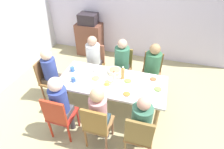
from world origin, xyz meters
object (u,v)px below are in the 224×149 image
cup_2 (97,70)px  chair_4 (122,67)px  person_4 (122,61)px  microwave (88,19)px  bowl_0 (115,71)px  side_cabinet (90,39)px  chair_2 (139,135)px  person_3 (93,57)px  plate_1 (158,90)px  chair_6 (49,78)px  plate_4 (127,94)px  cup_3 (73,80)px  person_5 (152,66)px  cup_0 (72,69)px  chair_0 (59,115)px  chair_3 (95,62)px  plate_3 (153,80)px  cup_4 (65,81)px  chair_5 (152,71)px  person_6 (51,71)px  chair_1 (97,124)px  person_2 (141,122)px  person_0 (60,102)px  bottle_0 (114,77)px  bottle_1 (123,73)px  dining_table (112,85)px  cup_1 (107,83)px  plate_0 (96,78)px  plate_2 (128,81)px  person_1 (99,112)px

cup_2 → chair_4: bearing=58.5°
person_4 → microwave: (-1.24, 1.26, 0.33)m
bowl_0 → side_cabinet: size_ratio=0.28×
chair_2 → person_3: (-1.26, 1.51, 0.19)m
plate_1 → chair_6: bearing=179.7°
plate_4 → cup_3: (-0.97, 0.07, 0.03)m
person_5 → cup_0: size_ratio=10.43×
chair_0 → chair_3: same height
microwave → plate_3: bearing=-41.8°
plate_3 → cup_4: (-1.47, -0.49, 0.02)m
cup_0 → chair_5: bearing=26.5°
person_6 → chair_2: bearing=-23.1°
chair_1 → plate_3: size_ratio=4.35×
person_2 → bowl_0: bearing=124.2°
chair_1 → bowl_0: 1.08m
person_0 → chair_3: bearing=90.0°
cup_2 → bottle_0: (0.40, -0.22, 0.07)m
chair_3 → bottle_1: size_ratio=3.46×
cup_4 → person_4: bearing=51.0°
person_6 → chair_4: bearing=32.9°
cup_3 → person_3: bearing=89.0°
chair_2 → person_5: person_5 is taller
bowl_0 → person_6: bearing=-168.2°
chair_0 → plate_3: chair_0 is taller
person_0 → chair_5: (1.26, 1.50, -0.20)m
dining_table → person_6: 1.24m
chair_2 → chair_3: same height
chair_2 → cup_1: size_ratio=7.38×
chair_0 → dining_table: bearing=51.6°
chair_6 → plate_1: 2.14m
chair_2 → cup_4: bearing=158.9°
chair_5 → plate_0: 1.26m
plate_4 → cup_2: (-0.69, 0.48, 0.03)m
bowl_0 → cup_1: bowl_0 is taller
chair_6 → cup_0: (0.52, 0.08, 0.26)m
plate_3 → cup_2: (-1.06, -0.03, 0.03)m
chair_3 → plate_3: chair_3 is taller
person_4 → cup_3: person_4 is taller
chair_1 → plate_0: chair_1 is taller
chair_5 → microwave: size_ratio=1.88×
plate_3 → cup_1: bearing=-154.6°
dining_table → side_cabinet: size_ratio=2.11×
bottle_1 → chair_0: bearing=-130.9°
chair_2 → plate_1: bearing=78.2°
person_3 → side_cabinet: 1.42m
chair_3 → plate_2: 1.19m
plate_0 → cup_4: bearing=-154.4°
chair_0 → microwave: size_ratio=1.88×
cup_0 → cup_1: bearing=-15.0°
person_1 → plate_0: person_1 is taller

